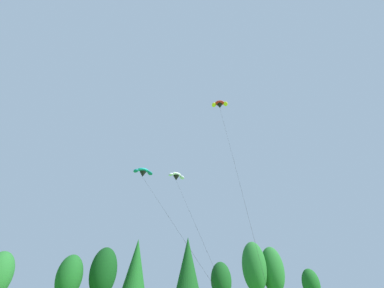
% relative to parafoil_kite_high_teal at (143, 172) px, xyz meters
% --- Properties ---
extents(treeline_tree_e, '(4.12, 4.12, 8.57)m').
position_rel_parafoil_kite_high_teal_xyz_m(treeline_tree_e, '(-4.96, 22.49, -10.38)').
color(treeline_tree_e, '#472D19').
rests_on(treeline_tree_e, ground_plane).
extents(treeline_tree_f, '(4.49, 4.49, 9.97)m').
position_rel_parafoil_kite_high_teal_xyz_m(treeline_tree_f, '(0.20, 21.77, -9.53)').
color(treeline_tree_f, '#472D19').
rests_on(treeline_tree_f, ground_plane).
extents(treeline_tree_g, '(4.30, 4.30, 12.26)m').
position_rel_parafoil_kite_high_teal_xyz_m(treeline_tree_g, '(6.27, 24.11, -7.89)').
color(treeline_tree_g, '#472D19').
rests_on(treeline_tree_g, ground_plane).
extents(treeline_tree_h, '(4.41, 4.41, 12.77)m').
position_rel_parafoil_kite_high_teal_xyz_m(treeline_tree_h, '(15.52, 20.56, -7.56)').
color(treeline_tree_h, '#472D19').
rests_on(treeline_tree_h, ground_plane).
extents(treeline_tree_i, '(4.13, 4.13, 8.63)m').
position_rel_parafoil_kite_high_teal_xyz_m(treeline_tree_i, '(23.24, 21.28, -10.34)').
color(treeline_tree_i, '#472D19').
rests_on(treeline_tree_i, ground_plane).
extents(treeline_tree_j, '(5.51, 5.51, 13.74)m').
position_rel_parafoil_kite_high_teal_xyz_m(treeline_tree_j, '(33.72, 23.65, -7.24)').
color(treeline_tree_j, '#472D19').
rests_on(treeline_tree_j, ground_plane).
extents(treeline_tree_k, '(5.26, 5.26, 12.80)m').
position_rel_parafoil_kite_high_teal_xyz_m(treeline_tree_k, '(38.30, 22.90, -7.81)').
color(treeline_tree_k, '#472D19').
rests_on(treeline_tree_k, ground_plane).
extents(treeline_tree_l, '(4.06, 4.06, 8.35)m').
position_rel_parafoil_kite_high_teal_xyz_m(treeline_tree_l, '(48.65, 21.94, -10.51)').
color(treeline_tree_l, '#472D19').
rests_on(treeline_tree_l, ground_plane).
extents(parafoil_kite_high_teal, '(4.31, 14.26, 14.95)m').
position_rel_parafoil_kite_high_teal_xyz_m(parafoil_kite_high_teal, '(0.00, 0.00, 0.00)').
color(parafoil_kite_high_teal, teal).
extents(parafoil_kite_mid_red_yellow, '(3.48, 8.75, 23.90)m').
position_rel_parafoil_kite_high_teal_xyz_m(parafoil_kite_mid_red_yellow, '(8.20, -5.75, 9.39)').
color(parafoil_kite_mid_red_yellow, red).
extents(parafoil_kite_far_white, '(5.30, 20.34, 18.17)m').
position_rel_parafoil_kite_high_teal_xyz_m(parafoil_kite_far_white, '(6.78, 5.95, 3.14)').
color(parafoil_kite_far_white, white).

